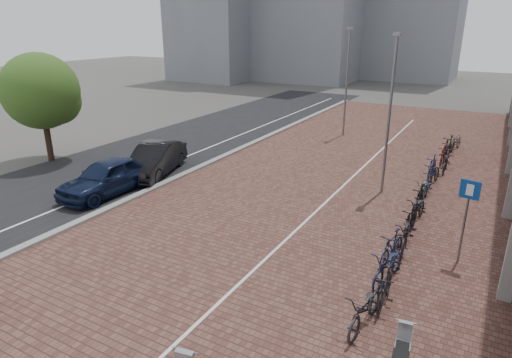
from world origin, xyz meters
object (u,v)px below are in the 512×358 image
object	(u,v)px
car_dark	(155,159)
parking_sign	(467,208)
car_navy	(107,177)
scooter_front	(401,355)

from	to	relation	value
car_dark	parking_sign	bearing A→B (deg)	-24.57
car_navy	car_dark	distance (m)	3.04
car_dark	parking_sign	world-z (taller)	parking_sign
car_dark	scooter_front	size ratio (longest dim) A/B	3.19
car_navy	parking_sign	xyz separation A→B (m)	(14.00, 1.06, 1.09)
scooter_front	car_dark	bearing A→B (deg)	144.45
parking_sign	car_dark	bearing A→B (deg)	-175.39
car_navy	parking_sign	world-z (taller)	parking_sign
car_navy	scooter_front	xyz separation A→B (m)	(13.41, -4.52, -0.27)
scooter_front	parking_sign	size ratio (longest dim) A/B	0.53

